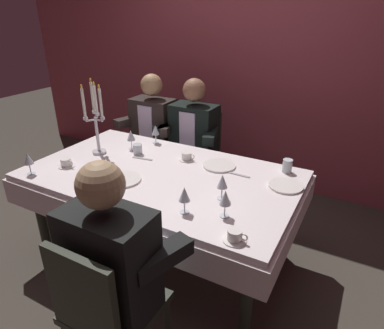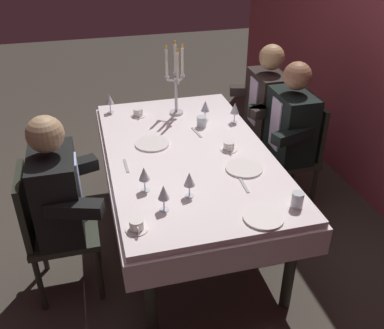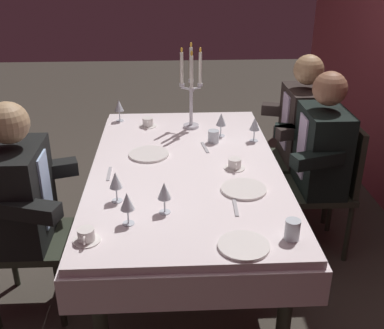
% 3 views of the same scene
% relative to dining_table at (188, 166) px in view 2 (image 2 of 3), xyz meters
% --- Properties ---
extents(ground_plane, '(12.00, 12.00, 0.00)m').
position_rel_dining_table_xyz_m(ground_plane, '(0.00, 0.00, -0.62)').
color(ground_plane, '#3F3931').
extents(dining_table, '(1.94, 1.14, 0.74)m').
position_rel_dining_table_xyz_m(dining_table, '(0.00, 0.00, 0.00)').
color(dining_table, white).
rests_on(dining_table, ground_plane).
extents(candelabra, '(0.15, 0.17, 0.60)m').
position_rel_dining_table_xyz_m(candelabra, '(-0.63, 0.06, 0.39)').
color(candelabra, silver).
rests_on(candelabra, dining_table).
extents(dinner_plate_0, '(0.25, 0.25, 0.01)m').
position_rel_dining_table_xyz_m(dinner_plate_0, '(-0.16, -0.22, 0.13)').
color(dinner_plate_0, white).
rests_on(dinner_plate_0, dining_table).
extents(dinner_plate_1, '(0.24, 0.24, 0.01)m').
position_rel_dining_table_xyz_m(dinner_plate_1, '(0.32, 0.30, 0.13)').
color(dinner_plate_1, white).
rests_on(dinner_plate_1, dining_table).
extents(dinner_plate_2, '(0.23, 0.23, 0.01)m').
position_rel_dining_table_xyz_m(dinner_plate_2, '(0.83, 0.22, 0.13)').
color(dinner_plate_2, white).
rests_on(dinner_plate_2, dining_table).
extents(wine_glass_0, '(0.07, 0.07, 0.16)m').
position_rel_dining_table_xyz_m(wine_glass_0, '(-0.36, 0.46, 0.23)').
color(wine_glass_0, silver).
rests_on(wine_glass_0, dining_table).
extents(wine_glass_1, '(0.07, 0.07, 0.16)m').
position_rel_dining_table_xyz_m(wine_glass_1, '(0.40, -0.37, 0.23)').
color(wine_glass_1, silver).
rests_on(wine_glass_1, dining_table).
extents(wine_glass_2, '(0.07, 0.07, 0.16)m').
position_rel_dining_table_xyz_m(wine_glass_2, '(-0.79, -0.46, 0.24)').
color(wine_glass_2, silver).
rests_on(wine_glass_2, dining_table).
extents(wine_glass_3, '(0.07, 0.07, 0.16)m').
position_rel_dining_table_xyz_m(wine_glass_3, '(-0.46, 0.25, 0.24)').
color(wine_glass_3, silver).
rests_on(wine_glass_3, dining_table).
extents(wine_glass_4, '(0.07, 0.07, 0.16)m').
position_rel_dining_table_xyz_m(wine_glass_4, '(0.53, -0.12, 0.24)').
color(wine_glass_4, silver).
rests_on(wine_glass_4, dining_table).
extents(wine_glass_5, '(0.07, 0.07, 0.16)m').
position_rel_dining_table_xyz_m(wine_glass_5, '(0.62, -0.29, 0.24)').
color(wine_glass_5, silver).
rests_on(wine_glass_5, dining_table).
extents(water_tumbler_0, '(0.07, 0.07, 0.10)m').
position_rel_dining_table_xyz_m(water_tumbler_0, '(0.78, 0.44, 0.17)').
color(water_tumbler_0, silver).
rests_on(water_tumbler_0, dining_table).
extents(water_tumbler_1, '(0.07, 0.07, 0.08)m').
position_rel_dining_table_xyz_m(water_tumbler_1, '(-0.35, 0.20, 0.16)').
color(water_tumbler_1, silver).
rests_on(water_tumbler_1, dining_table).
extents(coffee_cup_0, '(0.13, 0.12, 0.06)m').
position_rel_dining_table_xyz_m(coffee_cup_0, '(-0.67, -0.25, 0.15)').
color(coffee_cup_0, white).
rests_on(coffee_cup_0, dining_table).
extents(coffee_cup_1, '(0.13, 0.12, 0.06)m').
position_rel_dining_table_xyz_m(coffee_cup_1, '(0.75, -0.47, 0.15)').
color(coffee_cup_1, white).
rests_on(coffee_cup_1, dining_table).
extents(coffee_cup_2, '(0.13, 0.12, 0.06)m').
position_rel_dining_table_xyz_m(coffee_cup_2, '(0.05, 0.28, 0.15)').
color(coffee_cup_2, white).
rests_on(coffee_cup_2, dining_table).
extents(spoon_0, '(0.17, 0.04, 0.01)m').
position_rel_dining_table_xyz_m(spoon_0, '(-0.26, 0.13, 0.12)').
color(spoon_0, '#B7B7BC').
rests_on(spoon_0, dining_table).
extents(fork_1, '(0.17, 0.02, 0.01)m').
position_rel_dining_table_xyz_m(fork_1, '(0.09, -0.44, 0.12)').
color(fork_1, '#B7B7BC').
rests_on(fork_1, dining_table).
extents(fork_2, '(0.17, 0.02, 0.01)m').
position_rel_dining_table_xyz_m(fork_2, '(0.50, 0.23, 0.12)').
color(fork_2, '#B7B7BC').
rests_on(fork_2, dining_table).
extents(seated_diner_0, '(0.63, 0.48, 1.24)m').
position_rel_dining_table_xyz_m(seated_diner_0, '(-0.67, 0.89, 0.11)').
color(seated_diner_0, '#2A2F23').
rests_on(seated_diner_0, ground_plane).
extents(seated_diner_1, '(0.63, 0.48, 1.24)m').
position_rel_dining_table_xyz_m(seated_diner_1, '(-0.21, 0.89, 0.11)').
color(seated_diner_1, '#2A2F23').
rests_on(seated_diner_1, ground_plane).
extents(seated_diner_2, '(0.63, 0.48, 1.24)m').
position_rel_dining_table_xyz_m(seated_diner_2, '(0.30, -0.89, 0.11)').
color(seated_diner_2, '#2A2F23').
rests_on(seated_diner_2, ground_plane).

